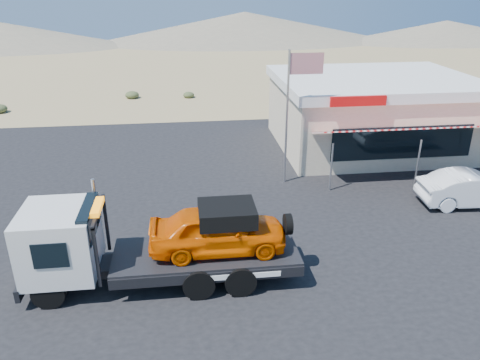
{
  "coord_description": "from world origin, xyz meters",
  "views": [
    {
      "loc": [
        0.19,
        -15.09,
        8.72
      ],
      "look_at": [
        2.25,
        1.52,
        1.5
      ],
      "focal_mm": 35.0,
      "sensor_mm": 36.0,
      "label": 1
    }
  ],
  "objects_px": {
    "white_sedan": "(472,189)",
    "flagpole": "(293,102)",
    "tow_truck": "(156,240)",
    "jerky_store": "(372,111)"
  },
  "relations": [
    {
      "from": "tow_truck",
      "to": "jerky_store",
      "type": "xyz_separation_m",
      "value": [
        11.34,
        11.59,
        0.52
      ]
    },
    {
      "from": "white_sedan",
      "to": "flagpole",
      "type": "relative_size",
      "value": 0.72
    },
    {
      "from": "tow_truck",
      "to": "white_sedan",
      "type": "relative_size",
      "value": 1.88
    },
    {
      "from": "white_sedan",
      "to": "jerky_store",
      "type": "relative_size",
      "value": 0.42
    },
    {
      "from": "white_sedan",
      "to": "flagpole",
      "type": "xyz_separation_m",
      "value": [
        -6.95,
        3.32,
        3.03
      ]
    },
    {
      "from": "white_sedan",
      "to": "tow_truck",
      "type": "bearing_deg",
      "value": 110.2
    },
    {
      "from": "tow_truck",
      "to": "white_sedan",
      "type": "height_order",
      "value": "tow_truck"
    },
    {
      "from": "tow_truck",
      "to": "flagpole",
      "type": "xyz_separation_m",
      "value": [
        5.77,
        7.11,
        2.3
      ]
    },
    {
      "from": "tow_truck",
      "to": "jerky_store",
      "type": "height_order",
      "value": "jerky_store"
    },
    {
      "from": "jerky_store",
      "to": "flagpole",
      "type": "height_order",
      "value": "flagpole"
    }
  ]
}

